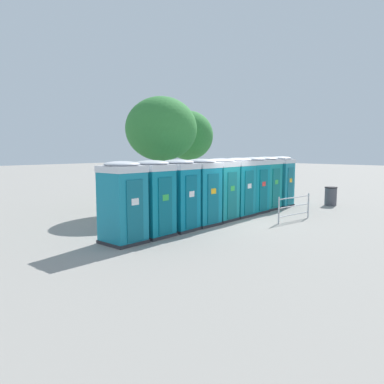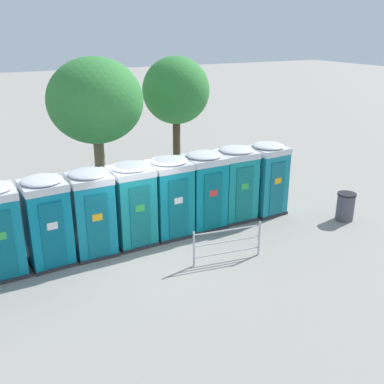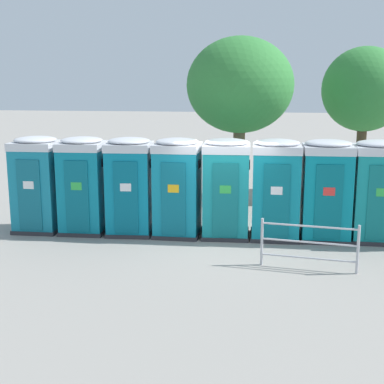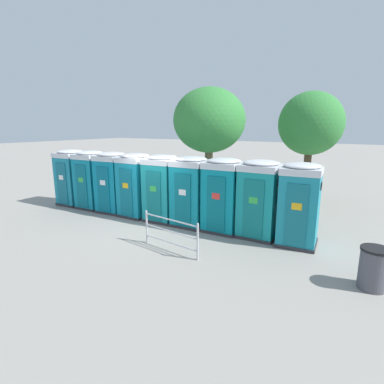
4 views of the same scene
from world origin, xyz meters
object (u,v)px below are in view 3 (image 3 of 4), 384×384
object	(u,v)px
portapotty_1	(83,184)
portapotty_0	(38,183)
portapotty_6	(326,190)
portapotty_5	(276,189)
portapotty_2	(130,186)
street_tree_1	(240,86)
event_barrier	(309,244)
portapotty_3	(177,187)
street_tree_0	(365,90)
portapotty_7	(377,190)
portapotty_4	(226,188)

from	to	relation	value
portapotty_1	portapotty_0	bearing A→B (deg)	-178.54
portapotty_0	portapotty_6	bearing A→B (deg)	2.15
portapotty_0	portapotty_5	world-z (taller)	same
portapotty_2	street_tree_1	bearing A→B (deg)	55.11
portapotty_1	event_barrier	size ratio (longest dim) A/B	1.24
street_tree_1	event_barrier	size ratio (longest dim) A/B	2.61
portapotty_3	portapotty_0	bearing A→B (deg)	-178.63
street_tree_0	portapotty_6	bearing A→B (deg)	-106.63
portapotty_5	street_tree_1	world-z (taller)	street_tree_1
portapotty_5	portapotty_7	bearing A→B (deg)	3.60
portapotty_1	portapotty_5	xyz separation A→B (m)	(5.02, 0.17, -0.00)
portapotty_1	street_tree_0	world-z (taller)	street_tree_0
portapotty_4	event_barrier	bearing A→B (deg)	-49.26
street_tree_0	event_barrier	xyz separation A→B (m)	(-2.23, -8.03, -3.10)
portapotty_2	street_tree_0	distance (m)	9.21
portapotty_5	portapotty_7	xyz separation A→B (m)	(2.51, 0.16, -0.00)
portapotty_5	street_tree_0	size ratio (longest dim) A/B	0.50
portapotty_1	street_tree_0	xyz separation A→B (m)	(7.96, 5.89, 2.38)
portapotty_7	portapotty_3	bearing A→B (deg)	-176.87
portapotty_3	event_barrier	bearing A→B (deg)	-34.38
portapotty_5	event_barrier	bearing A→B (deg)	-73.04
portapotty_3	street_tree_1	size ratio (longest dim) A/B	0.48
portapotty_6	street_tree_1	bearing A→B (deg)	124.56
portapotty_4	portapotty_7	bearing A→B (deg)	3.00
portapotty_6	street_tree_1	distance (m)	4.96
portapotty_5	street_tree_1	size ratio (longest dim) A/B	0.48
portapotty_1	portapotty_6	distance (m)	6.28
portapotty_2	street_tree_0	world-z (taller)	street_tree_0
portapotty_1	portapotty_5	world-z (taller)	same
portapotty_5	portapotty_7	world-z (taller)	same
street_tree_0	event_barrier	distance (m)	8.89
portapotty_2	portapotty_6	distance (m)	5.02
portapotty_2	street_tree_0	size ratio (longest dim) A/B	0.50
portapotty_4	event_barrier	world-z (taller)	portapotty_4
portapotty_1	portapotty_2	bearing A→B (deg)	1.66
portapotty_2	portapotty_3	xyz separation A→B (m)	(1.26, 0.02, -0.00)
portapotty_6	portapotty_4	bearing A→B (deg)	-177.37
portapotty_1	street_tree_1	xyz separation A→B (m)	(3.85, 3.76, 2.53)
portapotty_3	portapotty_5	xyz separation A→B (m)	(2.51, 0.12, -0.00)
portapotty_7	portapotty_4	bearing A→B (deg)	-177.00
portapotty_7	event_barrier	xyz separation A→B (m)	(-1.80, -2.47, -0.72)
portapotty_5	portapotty_7	distance (m)	2.51
portapotty_2	street_tree_0	bearing A→B (deg)	41.13
portapotty_1	street_tree_0	size ratio (longest dim) A/B	0.50
portapotty_4	event_barrier	xyz separation A→B (m)	(1.96, -2.28, -0.72)
portapotty_1	portapotty_5	bearing A→B (deg)	1.99
portapotty_1	street_tree_1	world-z (taller)	street_tree_1
event_barrier	portapotty_4	bearing A→B (deg)	130.74
portapotty_3	portapotty_6	bearing A→B (deg)	2.93
portapotty_1	portapotty_6	size ratio (longest dim) A/B	1.00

